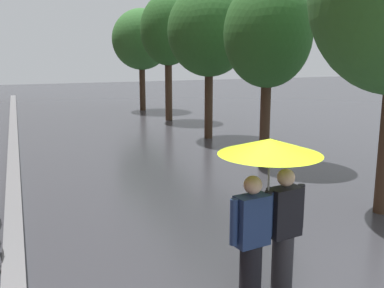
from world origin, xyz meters
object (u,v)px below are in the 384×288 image
at_px(street_tree_2, 209,31).
at_px(street_tree_4, 141,40).
at_px(couple_under_umbrella, 269,192).
at_px(street_tree_3, 168,31).
at_px(street_tree_1, 268,34).

relative_size(street_tree_2, street_tree_4, 1.02).
xyz_separation_m(street_tree_4, couple_under_umbrella, (-3.35, -17.89, -2.14)).
bearing_deg(street_tree_3, couple_under_umbrella, -103.92).
bearing_deg(couple_under_umbrella, street_tree_2, 70.36).
xyz_separation_m(street_tree_1, street_tree_2, (-0.00, 3.77, 0.22)).
xyz_separation_m(street_tree_3, couple_under_umbrella, (-3.51, -14.17, -2.43)).
distance_m(street_tree_2, couple_under_umbrella, 10.64).
height_order(street_tree_3, street_tree_4, street_tree_3).
distance_m(street_tree_2, street_tree_3, 4.38).
relative_size(street_tree_1, street_tree_2, 0.94).
bearing_deg(street_tree_1, couple_under_umbrella, -120.13).
height_order(street_tree_2, street_tree_4, street_tree_2).
bearing_deg(street_tree_4, street_tree_1, -89.28).
bearing_deg(street_tree_4, street_tree_3, -87.54).
bearing_deg(street_tree_1, street_tree_2, 90.06).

